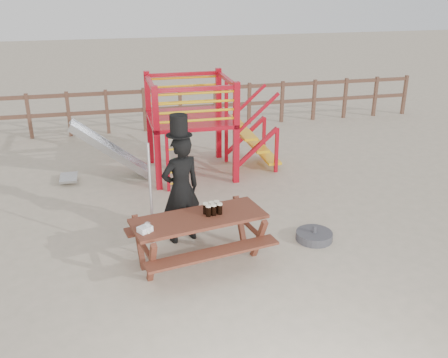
% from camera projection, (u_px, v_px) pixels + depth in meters
% --- Properties ---
extents(ground, '(60.00, 60.00, 0.00)m').
position_uv_depth(ground, '(219.00, 255.00, 7.72)').
color(ground, '#BBA991').
rests_on(ground, ground).
extents(back_fence, '(15.09, 0.09, 1.20)m').
position_uv_depth(back_fence, '(162.00, 104.00, 13.74)').
color(back_fence, brown).
rests_on(back_fence, ground).
extents(playground_fort, '(4.71, 1.84, 2.10)m').
position_uv_depth(playground_fort, '(187.00, 125.00, 10.56)').
color(playground_fort, '#B20B1B').
rests_on(playground_fort, ground).
extents(picnic_table, '(2.16, 1.68, 0.75)m').
position_uv_depth(picnic_table, '(199.00, 234.00, 7.34)').
color(picnic_table, maroon).
rests_on(picnic_table, ground).
extents(man_with_hat, '(0.75, 0.61, 2.10)m').
position_uv_depth(man_with_hat, '(181.00, 187.00, 7.81)').
color(man_with_hat, black).
rests_on(man_with_hat, ground).
extents(metal_pole, '(0.04, 0.04, 1.84)m').
position_uv_depth(metal_pole, '(151.00, 203.00, 7.28)').
color(metal_pole, '#B2B2B7').
rests_on(metal_pole, ground).
extents(parasol_base, '(0.60, 0.60, 0.25)m').
position_uv_depth(parasol_base, '(314.00, 236.00, 8.13)').
color(parasol_base, '#3D3D42').
rests_on(parasol_base, ground).
extents(paper_bag, '(0.23, 0.21, 0.08)m').
position_uv_depth(paper_bag, '(145.00, 229.00, 6.81)').
color(paper_bag, white).
rests_on(paper_bag, picnic_table).
extents(stout_pints, '(0.28, 0.21, 0.17)m').
position_uv_depth(stout_pints, '(213.00, 208.00, 7.31)').
color(stout_pints, black).
rests_on(stout_pints, picnic_table).
extents(empty_glasses, '(0.08, 0.08, 0.15)m').
position_uv_depth(empty_glasses, '(148.00, 228.00, 6.77)').
color(empty_glasses, silver).
rests_on(empty_glasses, picnic_table).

